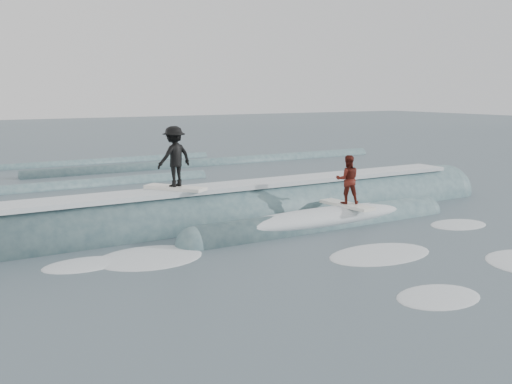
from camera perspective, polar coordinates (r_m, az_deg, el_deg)
ground at (r=15.44m, az=6.85°, el=-6.04°), size 160.00×160.00×0.00m
breaking_wave at (r=19.01m, az=-0.39°, el=-2.76°), size 21.88×3.95×2.34m
surfer_black at (r=17.78m, az=-8.16°, el=3.34°), size 1.59×1.96×1.97m
surfer_red at (r=18.65m, az=9.14°, el=0.92°), size 0.96×2.05×1.68m
whitewater at (r=14.92m, az=8.24°, el=-6.65°), size 13.46×7.76×0.10m
far_swells at (r=30.78m, az=-15.12°, el=1.77°), size 35.94×8.65×0.80m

